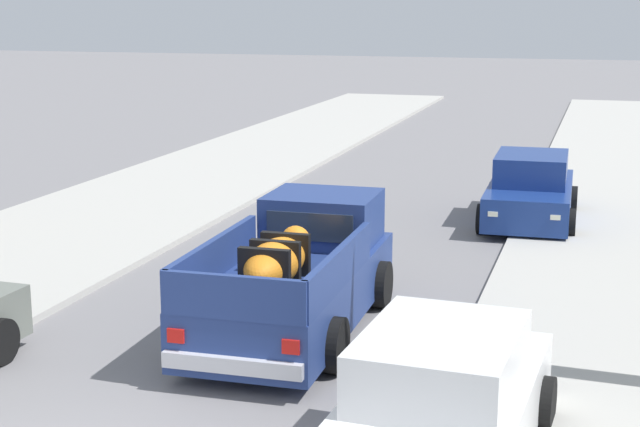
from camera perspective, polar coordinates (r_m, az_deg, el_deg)
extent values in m
cube|color=#B2AFA8|center=(23.03, -11.66, 0.09)|extent=(5.08, 60.00, 0.12)
cube|color=#B2AFA8|center=(20.38, 18.09, -1.84)|extent=(5.08, 60.00, 0.12)
cube|color=silver|center=(22.52, -9.10, -0.11)|extent=(0.16, 60.00, 0.10)
cube|color=silver|center=(20.37, 14.88, -1.67)|extent=(0.16, 60.00, 0.10)
cube|color=navy|center=(14.44, -1.53, -4.68)|extent=(2.01, 5.13, 0.80)
cube|color=navy|center=(15.72, 0.17, -0.26)|extent=(1.75, 1.53, 0.80)
cube|color=#283342|center=(15.00, -0.61, -0.78)|extent=(1.38, 0.08, 0.44)
cube|color=#283342|center=(16.44, 0.87, 0.36)|extent=(1.46, 0.09, 0.48)
cube|color=navy|center=(13.77, -6.23, -2.65)|extent=(0.16, 3.30, 0.56)
cube|color=navy|center=(13.22, 1.14, -3.21)|extent=(0.16, 3.30, 0.56)
cube|color=navy|center=(11.97, -5.09, -4.91)|extent=(1.88, 0.13, 0.56)
cube|color=silver|center=(12.16, -5.16, -8.81)|extent=(1.83, 0.15, 0.20)
cylinder|color=black|center=(16.19, -3.25, -3.63)|extent=(0.27, 0.76, 0.76)
cylinder|color=black|center=(15.69, 3.56, -4.16)|extent=(0.27, 0.76, 0.76)
cylinder|color=black|center=(13.57, -7.26, -6.87)|extent=(0.27, 0.76, 0.76)
cylinder|color=black|center=(12.97, 0.82, -7.68)|extent=(0.27, 0.76, 0.76)
cube|color=red|center=(12.36, -8.42, -7.07)|extent=(0.22, 0.04, 0.18)
cube|color=red|center=(11.85, -1.72, -7.79)|extent=(0.22, 0.04, 0.18)
ellipsoid|color=orange|center=(13.46, -2.62, -2.85)|extent=(0.73, 1.71, 0.60)
sphere|color=orange|center=(14.31, -1.44, -1.59)|extent=(0.44, 0.44, 0.44)
cube|color=black|center=(13.03, -3.27, -3.36)|extent=(0.72, 0.13, 0.61)
cube|color=black|center=(13.46, -2.62, -2.85)|extent=(0.72, 0.13, 0.61)
cube|color=black|center=(13.89, -2.02, -2.37)|extent=(0.72, 0.13, 0.61)
cube|color=silver|center=(10.48, 7.08, -11.85)|extent=(2.00, 4.29, 0.72)
cube|color=silver|center=(10.13, 7.06, -8.56)|extent=(1.64, 2.18, 0.64)
cube|color=#283342|center=(11.03, 8.19, -6.95)|extent=(1.37, 0.16, 0.52)
cube|color=#283342|center=(9.26, 5.69, -10.70)|extent=(1.34, 0.16, 0.50)
cylinder|color=black|center=(11.93, 4.19, -9.85)|extent=(0.26, 0.65, 0.64)
cylinder|color=black|center=(11.62, 12.94, -10.76)|extent=(0.26, 0.65, 0.64)
cube|color=white|center=(12.49, 6.49, -7.44)|extent=(0.20, 0.05, 0.10)
cube|color=white|center=(12.29, 12.14, -7.98)|extent=(0.20, 0.05, 0.10)
cube|color=red|center=(14.64, -17.26, -4.82)|extent=(0.20, 0.05, 0.12)
cube|color=navy|center=(22.08, 12.14, 0.82)|extent=(1.86, 4.24, 0.72)
cube|color=navy|center=(22.06, 12.23, 2.60)|extent=(1.57, 2.14, 0.64)
cube|color=#283342|center=(21.11, 12.08, 2.12)|extent=(1.37, 0.11, 0.52)
cube|color=#283342|center=(23.02, 12.36, 2.93)|extent=(1.34, 0.11, 0.50)
cylinder|color=black|center=(20.83, 14.39, -0.58)|extent=(0.24, 0.65, 0.64)
cylinder|color=black|center=(20.92, 9.45, -0.31)|extent=(0.24, 0.65, 0.64)
cylinder|color=black|center=(23.38, 14.50, 0.78)|extent=(0.24, 0.65, 0.64)
cylinder|color=black|center=(23.46, 10.10, 1.02)|extent=(0.24, 0.65, 0.64)
cube|color=red|center=(24.12, 13.94, 1.94)|extent=(0.20, 0.05, 0.12)
cube|color=white|center=(19.98, 13.57, -0.23)|extent=(0.20, 0.05, 0.10)
cube|color=red|center=(24.17, 10.94, 2.10)|extent=(0.20, 0.05, 0.12)
cube|color=white|center=(20.05, 10.05, -0.03)|extent=(0.20, 0.05, 0.10)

